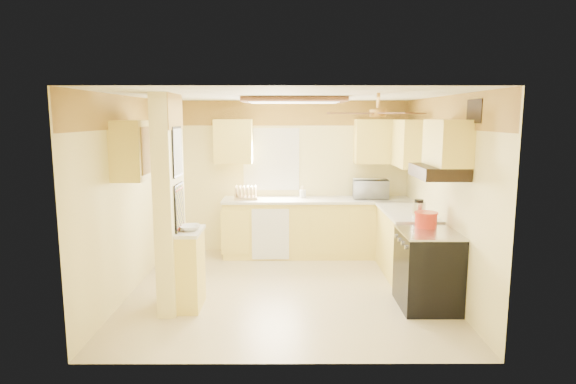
{
  "coord_description": "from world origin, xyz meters",
  "views": [
    {
      "loc": [
        0.0,
        -6.01,
        2.24
      ],
      "look_at": [
        0.02,
        0.35,
        1.24
      ],
      "focal_mm": 30.0,
      "sensor_mm": 36.0,
      "label": 1
    }
  ],
  "objects_px": {
    "microwave": "(371,189)",
    "kettle": "(419,210)",
    "stove": "(428,269)",
    "dutch_oven": "(426,219)",
    "bowl": "(190,228)"
  },
  "relations": [
    {
      "from": "microwave",
      "to": "kettle",
      "type": "relative_size",
      "value": 2.13
    },
    {
      "from": "stove",
      "to": "bowl",
      "type": "bearing_deg",
      "value": -179.53
    },
    {
      "from": "stove",
      "to": "dutch_oven",
      "type": "bearing_deg",
      "value": 84.36
    },
    {
      "from": "microwave",
      "to": "dutch_oven",
      "type": "distance_m",
      "value": 1.98
    },
    {
      "from": "bowl",
      "to": "kettle",
      "type": "height_order",
      "value": "kettle"
    },
    {
      "from": "microwave",
      "to": "bowl",
      "type": "xyz_separation_m",
      "value": [
        -2.48,
        -2.21,
        -0.12
      ]
    },
    {
      "from": "dutch_oven",
      "to": "bowl",
      "type": "bearing_deg",
      "value": -174.72
    },
    {
      "from": "bowl",
      "to": "dutch_oven",
      "type": "distance_m",
      "value": 2.82
    },
    {
      "from": "microwave",
      "to": "kettle",
      "type": "distance_m",
      "value": 1.66
    },
    {
      "from": "microwave",
      "to": "dutch_oven",
      "type": "height_order",
      "value": "microwave"
    },
    {
      "from": "dutch_oven",
      "to": "kettle",
      "type": "distance_m",
      "value": 0.33
    },
    {
      "from": "stove",
      "to": "microwave",
      "type": "relative_size",
      "value": 1.65
    },
    {
      "from": "bowl",
      "to": "kettle",
      "type": "relative_size",
      "value": 0.95
    },
    {
      "from": "microwave",
      "to": "bowl",
      "type": "bearing_deg",
      "value": 45.18
    },
    {
      "from": "stove",
      "to": "bowl",
      "type": "relative_size",
      "value": 3.72
    }
  ]
}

